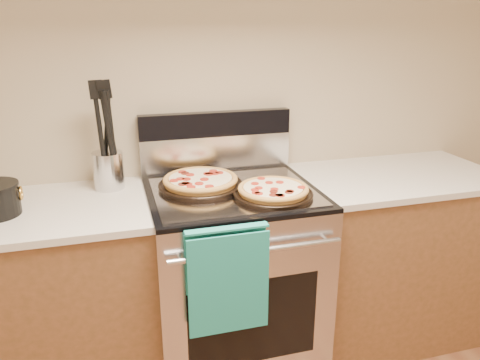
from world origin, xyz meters
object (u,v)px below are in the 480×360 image
object	(u,v)px
pepperoni_pizza_front	(273,191)
utensil_crock	(108,170)
range_body	(233,281)
pepperoni_pizza_back	(201,182)

from	to	relation	value
pepperoni_pizza_front	utensil_crock	distance (m)	0.76
range_body	pepperoni_pizza_back	bearing A→B (deg)	155.88
pepperoni_pizza_back	pepperoni_pizza_front	distance (m)	0.34
range_body	utensil_crock	bearing A→B (deg)	158.46
pepperoni_pizza_back	pepperoni_pizza_front	world-z (taller)	pepperoni_pizza_back
utensil_crock	range_body	bearing A→B (deg)	-21.54
pepperoni_pizza_back	range_body	bearing A→B (deg)	-24.12
range_body	pepperoni_pizza_back	xyz separation A→B (m)	(-0.13, 0.06, 0.50)
pepperoni_pizza_back	utensil_crock	size ratio (longest dim) A/B	2.21
range_body	utensil_crock	world-z (taller)	utensil_crock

